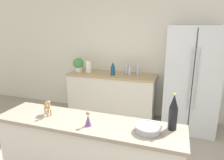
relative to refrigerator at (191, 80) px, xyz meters
The scene contains 13 objects.
wall_back 1.08m from the refrigerator, 157.79° to the left, with size 8.00×0.06×2.55m.
back_counter 1.54m from the refrigerator, behind, with size 1.75×0.63×0.90m.
refrigerator is the anchor object (origin of this frame).
potted_plant 2.19m from the refrigerator, behind, with size 0.22×0.22×0.29m.
paper_towel_roll 1.97m from the refrigerator, behind, with size 0.11×0.11×0.23m.
back_bottle_0 0.97m from the refrigerator, behind, with size 0.07×0.07×0.27m.
back_bottle_1 1.18m from the refrigerator, behind, with size 0.08×0.08×0.31m.
back_bottle_2 1.10m from the refrigerator, behind, with size 0.06×0.06×0.23m.
back_bottle_3 1.42m from the refrigerator, behind, with size 0.08×0.08×0.27m.
wine_bottle 1.94m from the refrigerator, 97.31° to the right, with size 0.08×0.08×0.33m.
fruit_bowl 2.07m from the refrigerator, 102.24° to the right, with size 0.23×0.23×0.06m.
camel_figurine 2.50m from the refrigerator, 126.29° to the right, with size 0.13×0.12×0.17m.
wise_man_figurine_blue 2.31m from the refrigerator, 115.11° to the right, with size 0.06×0.06×0.15m.
Camera 1 is at (0.70, -1.26, 1.80)m, focal length 32.00 mm.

